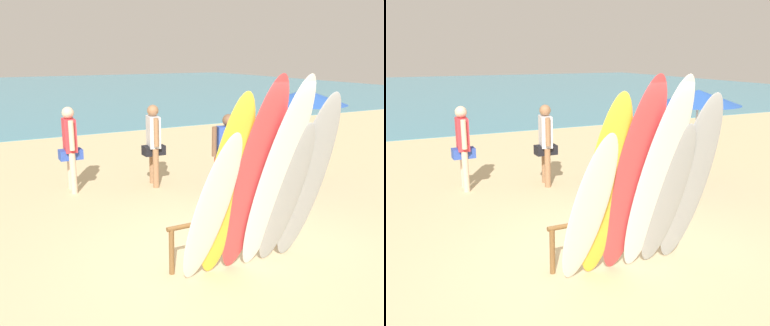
% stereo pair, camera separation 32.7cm
% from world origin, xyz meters
% --- Properties ---
extents(ground, '(60.00, 60.00, 0.00)m').
position_xyz_m(ground, '(0.00, 14.00, 0.00)').
color(ground, '#D3BC8C').
extents(ocean_water, '(60.00, 40.00, 0.02)m').
position_xyz_m(ocean_water, '(0.00, 30.33, 0.01)').
color(ocean_water, teal).
rests_on(ocean_water, ground).
extents(surfboard_rack, '(1.89, 0.07, 0.66)m').
position_xyz_m(surfboard_rack, '(0.00, 0.00, 0.49)').
color(surfboard_rack, brown).
rests_on(surfboard_rack, ground).
extents(surfboard_white_0, '(0.57, 1.00, 2.04)m').
position_xyz_m(surfboard_white_0, '(-0.71, -0.66, 1.02)').
color(surfboard_white_0, white).
rests_on(surfboard_white_0, ground).
extents(surfboard_yellow_1, '(0.53, 0.90, 2.43)m').
position_xyz_m(surfboard_yellow_1, '(-0.46, -0.59, 1.22)').
color(surfboard_yellow_1, yellow).
rests_on(surfboard_yellow_1, ground).
extents(surfboard_red_2, '(0.56, 1.00, 2.61)m').
position_xyz_m(surfboard_red_2, '(-0.12, -0.64, 1.30)').
color(surfboard_red_2, '#D13D42').
rests_on(surfboard_red_2, ground).
extents(surfboard_white_3, '(0.61, 1.05, 2.60)m').
position_xyz_m(surfboard_white_3, '(0.18, -0.70, 1.30)').
color(surfboard_white_3, white).
rests_on(surfboard_white_3, ground).
extents(surfboard_grey_4, '(0.49, 0.81, 2.04)m').
position_xyz_m(surfboard_grey_4, '(0.43, -0.59, 1.02)').
color(surfboard_grey_4, '#999EA3').
rests_on(surfboard_grey_4, ground).
extents(surfboard_grey_5, '(0.60, 0.91, 2.38)m').
position_xyz_m(surfboard_grey_5, '(0.74, -0.63, 1.19)').
color(surfboard_grey_5, '#999EA3').
rests_on(surfboard_grey_5, ground).
extents(beachgoer_midbeach, '(0.45, 0.66, 1.75)m').
position_xyz_m(beachgoer_midbeach, '(-1.19, 4.15, 1.01)').
color(beachgoer_midbeach, beige).
rests_on(beachgoer_midbeach, ground).
extents(beachgoer_by_water, '(0.62, 0.31, 1.68)m').
position_xyz_m(beachgoer_by_water, '(1.35, 2.19, 0.97)').
color(beachgoer_by_water, brown).
rests_on(beachgoer_by_water, ground).
extents(beachgoer_strolling, '(0.45, 0.65, 1.74)m').
position_xyz_m(beachgoer_strolling, '(0.47, 3.73, 1.00)').
color(beachgoer_strolling, '#9E704C').
rests_on(beachgoer_strolling, ground).
extents(beach_chair_red, '(0.52, 0.74, 0.80)m').
position_xyz_m(beach_chair_red, '(2.43, 3.13, 0.42)').
color(beach_chair_red, '#B7B7BC').
rests_on(beach_chair_red, ground).
extents(beach_umbrella, '(1.70, 1.70, 2.07)m').
position_xyz_m(beach_umbrella, '(3.15, 2.14, 1.92)').
color(beach_umbrella, silver).
rests_on(beach_umbrella, ground).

